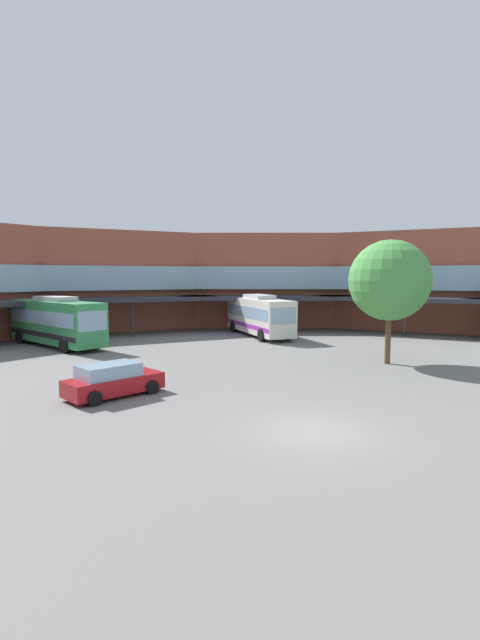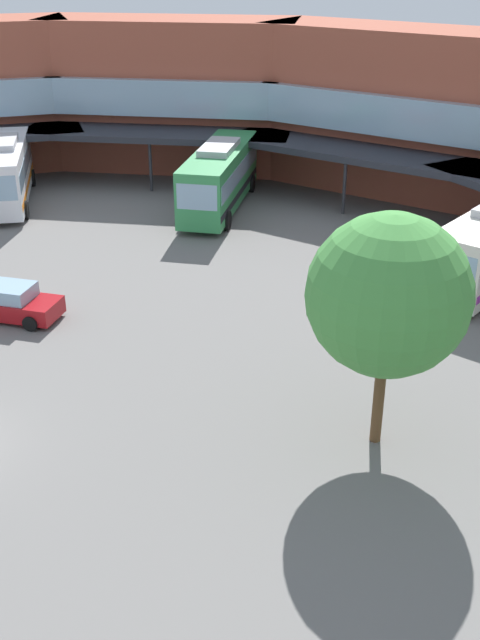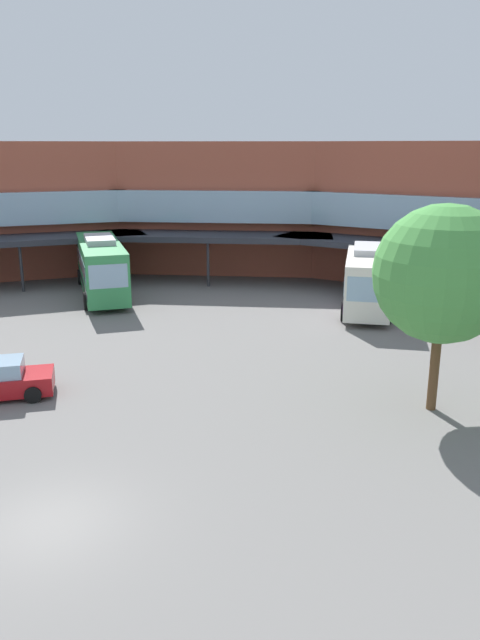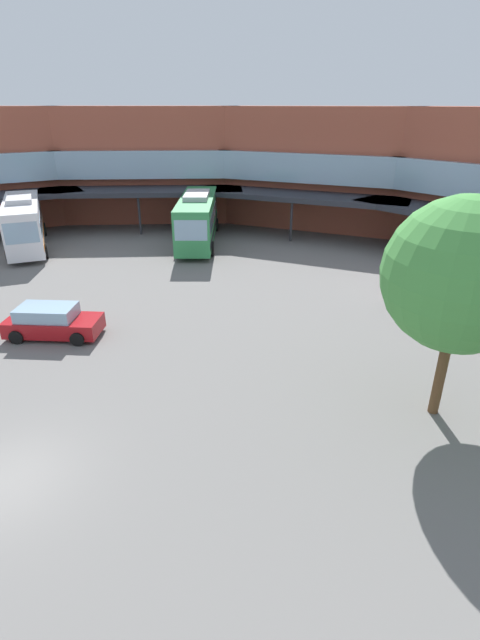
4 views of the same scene
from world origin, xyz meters
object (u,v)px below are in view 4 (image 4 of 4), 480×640
(bus_1, at_px, (24,222))
(bus_2, at_px, (431,247))
(parked_car, at_px, (52,322))
(plaza_tree, at_px, (462,276))
(bus_3, at_px, (198,218))

(bus_1, distance_m, bus_2, 29.22)
(parked_car, bearing_deg, bus_1, 120.04)
(plaza_tree, bearing_deg, parked_car, -152.38)
(bus_2, bearing_deg, bus_3, -88.95)
(bus_1, bearing_deg, plaza_tree, 26.31)
(bus_1, distance_m, parked_car, 16.77)
(bus_3, height_order, plaza_tree, plaza_tree)
(bus_1, xyz_separation_m, parked_car, (16.13, -4.38, -1.26))
(bus_1, xyz_separation_m, bus_2, (23.74, 17.05, -0.07))
(plaza_tree, bearing_deg, bus_3, 163.10)
(bus_2, relative_size, plaza_tree, 1.38)
(bus_1, relative_size, parked_car, 2.33)
(bus_1, distance_m, bus_3, 13.14)
(bus_2, relative_size, parked_car, 2.45)
(bus_3, bearing_deg, bus_2, 62.83)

